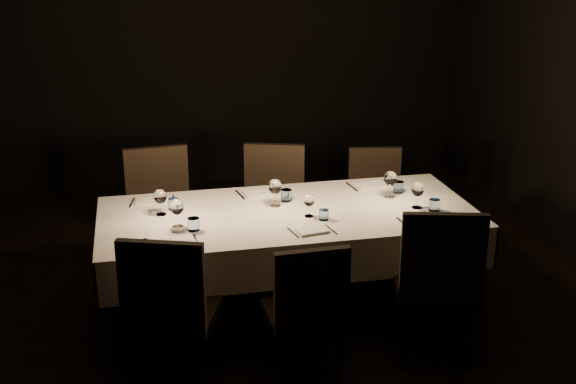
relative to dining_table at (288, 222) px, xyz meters
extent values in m
cube|color=black|center=(0.00, 0.00, -0.69)|extent=(5.00, 6.00, 0.01)
cube|color=black|center=(0.00, 3.00, 0.81)|extent=(5.00, 0.01, 3.00)
cube|color=black|center=(0.00, -3.00, 0.81)|extent=(5.00, 0.01, 3.00)
cube|color=black|center=(0.00, 0.00, 0.04)|extent=(2.40, 1.00, 0.04)
cylinder|color=black|center=(-1.12, -0.42, -0.33)|extent=(0.07, 0.07, 0.71)
cylinder|color=black|center=(-1.12, 0.42, -0.33)|extent=(0.07, 0.07, 0.71)
cylinder|color=black|center=(1.12, -0.42, -0.33)|extent=(0.07, 0.07, 0.71)
cylinder|color=black|center=(1.12, 0.42, -0.33)|extent=(0.07, 0.07, 0.71)
cube|color=beige|center=(0.00, 0.00, 0.07)|extent=(2.52, 1.12, 0.01)
cube|color=beige|center=(0.00, 0.55, -0.08)|extent=(2.52, 0.01, 0.28)
cube|color=beige|center=(0.00, -0.55, -0.08)|extent=(2.52, 0.01, 0.28)
cube|color=beige|center=(1.25, 0.00, -0.08)|extent=(0.01, 1.12, 0.28)
cube|color=beige|center=(-1.25, 0.00, -0.08)|extent=(0.01, 1.12, 0.28)
cylinder|color=black|center=(-0.57, -0.56, -0.48)|extent=(0.04, 0.04, 0.41)
cylinder|color=black|center=(-0.70, -0.93, -0.48)|extent=(0.04, 0.04, 0.41)
cylinder|color=black|center=(-0.94, -0.43, -0.48)|extent=(0.04, 0.04, 0.41)
cylinder|color=black|center=(-1.07, -0.80, -0.48)|extent=(0.04, 0.04, 0.41)
cube|color=black|center=(-0.82, -0.68, -0.24)|extent=(0.61, 0.61, 0.06)
cube|color=black|center=(-0.89, -0.88, 0.05)|extent=(0.46, 0.21, 0.52)
cube|color=beige|center=(-0.80, -0.38, 0.08)|extent=(0.24, 0.16, 0.02)
cube|color=silver|center=(-0.95, -0.38, 0.08)|extent=(0.03, 0.21, 0.01)
cube|color=silver|center=(-0.65, -0.38, 0.08)|extent=(0.03, 0.21, 0.01)
cylinder|color=silver|center=(-0.65, -0.20, 0.12)|extent=(0.08, 0.08, 0.08)
cylinder|color=white|center=(-0.75, -0.12, 0.08)|extent=(0.07, 0.07, 0.00)
cylinder|color=white|center=(-0.75, -0.12, 0.12)|extent=(0.01, 0.01, 0.09)
ellipsoid|color=white|center=(-0.75, -0.12, 0.21)|extent=(0.09, 0.09, 0.11)
cylinder|color=black|center=(0.09, -0.59, -0.50)|extent=(0.04, 0.04, 0.38)
cylinder|color=black|center=(0.10, -0.94, -0.50)|extent=(0.04, 0.04, 0.38)
cylinder|color=black|center=(-0.26, -0.60, -0.50)|extent=(0.04, 0.04, 0.38)
cylinder|color=black|center=(-0.25, -0.95, -0.50)|extent=(0.04, 0.04, 0.38)
cube|color=black|center=(-0.08, -0.77, -0.28)|extent=(0.44, 0.44, 0.06)
cube|color=black|center=(-0.07, -0.95, -0.02)|extent=(0.43, 0.06, 0.47)
cube|color=beige|center=(0.07, -0.38, 0.08)|extent=(0.21, 0.16, 0.01)
cube|color=silver|center=(-0.05, -0.38, 0.08)|extent=(0.05, 0.18, 0.01)
cube|color=silver|center=(0.20, -0.38, 0.08)|extent=(0.04, 0.18, 0.01)
cylinder|color=silver|center=(0.20, -0.20, 0.11)|extent=(0.06, 0.06, 0.07)
cylinder|color=white|center=(0.12, -0.12, 0.08)|extent=(0.06, 0.06, 0.00)
cylinder|color=white|center=(0.12, -0.12, 0.12)|extent=(0.01, 0.01, 0.08)
ellipsoid|color=white|center=(0.12, -0.12, 0.19)|extent=(0.08, 0.08, 0.09)
cylinder|color=black|center=(1.03, -0.54, -0.47)|extent=(0.04, 0.04, 0.43)
cylinder|color=black|center=(0.93, -0.94, -0.47)|extent=(0.04, 0.04, 0.43)
cylinder|color=black|center=(0.64, -0.43, -0.47)|extent=(0.04, 0.04, 0.43)
cylinder|color=black|center=(0.53, -0.83, -0.47)|extent=(0.04, 0.04, 0.43)
cube|color=black|center=(0.78, -0.69, -0.23)|extent=(0.60, 0.60, 0.06)
cube|color=black|center=(0.73, -0.89, 0.07)|extent=(0.49, 0.18, 0.53)
cube|color=beige|center=(0.82, -0.38, 0.08)|extent=(0.23, 0.16, 0.02)
cube|color=silver|center=(0.68, -0.38, 0.08)|extent=(0.03, 0.21, 0.01)
cube|color=silver|center=(0.97, -0.38, 0.08)|extent=(0.03, 0.21, 0.01)
cylinder|color=silver|center=(0.97, -0.20, 0.12)|extent=(0.07, 0.07, 0.08)
cylinder|color=white|center=(0.87, -0.12, 0.08)|extent=(0.07, 0.07, 0.00)
cylinder|color=white|center=(0.87, -0.12, 0.12)|extent=(0.01, 0.01, 0.09)
ellipsoid|color=white|center=(0.87, -0.12, 0.21)|extent=(0.09, 0.09, 0.10)
cylinder|color=black|center=(-0.99, 0.48, -0.48)|extent=(0.04, 0.04, 0.42)
cylinder|color=black|center=(-1.03, 0.88, -0.48)|extent=(0.04, 0.04, 0.42)
cylinder|color=black|center=(-0.59, 0.52, -0.48)|extent=(0.04, 0.04, 0.42)
cylinder|color=black|center=(-0.63, 0.92, -0.48)|extent=(0.04, 0.04, 0.42)
cube|color=black|center=(-0.81, 0.70, -0.23)|extent=(0.53, 0.53, 0.06)
cube|color=black|center=(-0.83, 0.91, 0.06)|extent=(0.49, 0.10, 0.53)
cube|color=beige|center=(-0.89, 0.38, 0.08)|extent=(0.24, 0.17, 0.02)
cube|color=silver|center=(-1.03, 0.38, 0.08)|extent=(0.05, 0.20, 0.01)
cube|color=silver|center=(-0.75, 0.38, 0.08)|extent=(0.05, 0.20, 0.01)
cylinder|color=silver|center=(-0.75, 0.20, 0.11)|extent=(0.07, 0.07, 0.08)
cylinder|color=white|center=(-0.84, 0.12, 0.08)|extent=(0.07, 0.07, 0.00)
cylinder|color=white|center=(-0.84, 0.12, 0.12)|extent=(0.01, 0.01, 0.08)
ellipsoid|color=white|center=(-0.84, 0.12, 0.20)|extent=(0.09, 0.09, 0.10)
cylinder|color=black|center=(-0.23, 0.55, -0.48)|extent=(0.04, 0.04, 0.41)
cylinder|color=black|center=(-0.11, 0.92, -0.48)|extent=(0.04, 0.04, 0.41)
cylinder|color=black|center=(0.14, 0.42, -0.48)|extent=(0.04, 0.04, 0.41)
cylinder|color=black|center=(0.26, 0.80, -0.48)|extent=(0.04, 0.04, 0.41)
cube|color=black|center=(0.02, 0.67, -0.24)|extent=(0.60, 0.60, 0.06)
cube|color=black|center=(0.08, 0.87, 0.04)|extent=(0.47, 0.19, 0.51)
cube|color=beige|center=(-0.12, 0.38, 0.08)|extent=(0.26, 0.19, 0.02)
cube|color=silver|center=(-0.27, 0.38, 0.08)|extent=(0.05, 0.21, 0.01)
cube|color=silver|center=(0.03, 0.38, 0.08)|extent=(0.05, 0.21, 0.01)
cylinder|color=silver|center=(0.03, 0.20, 0.12)|extent=(0.08, 0.08, 0.08)
cylinder|color=white|center=(-0.06, 0.12, 0.08)|extent=(0.07, 0.07, 0.00)
cylinder|color=white|center=(-0.06, 0.12, 0.12)|extent=(0.01, 0.01, 0.09)
ellipsoid|color=white|center=(-0.06, 0.12, 0.22)|extent=(0.09, 0.09, 0.11)
cylinder|color=black|center=(0.70, 0.62, -0.50)|extent=(0.04, 0.04, 0.37)
cylinder|color=black|center=(0.76, 0.96, -0.50)|extent=(0.04, 0.04, 0.37)
cylinder|color=black|center=(1.04, 0.55, -0.50)|extent=(0.04, 0.04, 0.37)
cylinder|color=black|center=(1.10, 0.89, -0.50)|extent=(0.04, 0.04, 0.37)
cube|color=black|center=(0.90, 0.75, -0.29)|extent=(0.50, 0.50, 0.06)
cube|color=black|center=(0.93, 0.93, -0.03)|extent=(0.43, 0.13, 0.46)
cube|color=beige|center=(0.71, 0.38, 0.08)|extent=(0.25, 0.18, 0.02)
cube|color=silver|center=(0.56, 0.38, 0.08)|extent=(0.04, 0.21, 0.01)
cube|color=silver|center=(0.86, 0.38, 0.08)|extent=(0.04, 0.21, 0.01)
cylinder|color=silver|center=(0.86, 0.20, 0.12)|extent=(0.08, 0.08, 0.08)
cylinder|color=white|center=(0.77, 0.12, 0.08)|extent=(0.07, 0.07, 0.00)
cylinder|color=white|center=(0.77, 0.12, 0.12)|extent=(0.01, 0.01, 0.09)
ellipsoid|color=white|center=(0.77, 0.12, 0.21)|extent=(0.09, 0.09, 0.11)
camera|label=1|loc=(-0.97, -4.43, 1.82)|focal=45.00mm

